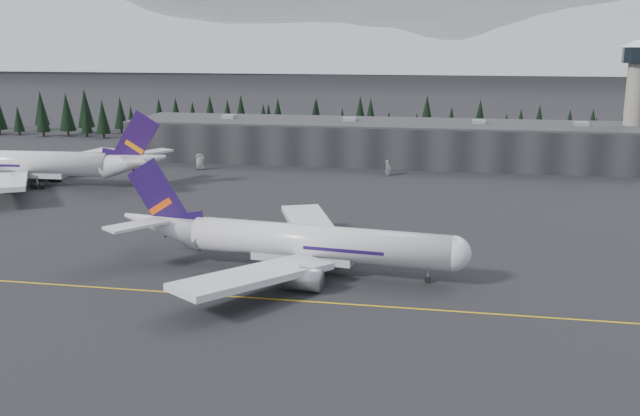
% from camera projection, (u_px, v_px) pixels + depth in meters
% --- Properties ---
extents(ground, '(1400.00, 1400.00, 0.00)m').
position_uv_depth(ground, '(296.00, 296.00, 107.45)').
color(ground, black).
rests_on(ground, ground).
extents(taxiline, '(400.00, 0.40, 0.02)m').
position_uv_depth(taxiline, '(293.00, 301.00, 105.53)').
color(taxiline, gold).
rests_on(taxiline, ground).
extents(terminal, '(160.00, 30.00, 12.60)m').
position_uv_depth(terminal, '(381.00, 141.00, 225.56)').
color(terminal, black).
rests_on(terminal, ground).
extents(control_tower, '(10.00, 10.00, 37.70)m').
position_uv_depth(control_tower, '(635.00, 89.00, 211.07)').
color(control_tower, gray).
rests_on(control_tower, ground).
extents(treeline, '(360.00, 20.00, 15.00)m').
position_uv_depth(treeline, '(391.00, 124.00, 260.68)').
color(treeline, black).
rests_on(treeline, ground).
extents(mountain_ridge, '(4400.00, 900.00, 420.00)m').
position_uv_depth(mountain_ridge, '(440.00, 66.00, 1063.97)').
color(mountain_ridge, white).
rests_on(mountain_ridge, ground).
extents(jet_main, '(60.98, 56.06, 17.94)m').
position_uv_depth(jet_main, '(288.00, 241.00, 118.48)').
color(jet_main, silver).
rests_on(jet_main, ground).
extents(jet_parked, '(68.89, 63.45, 20.25)m').
position_uv_depth(jet_parked, '(40.00, 164.00, 188.11)').
color(jet_parked, silver).
rests_on(jet_parked, ground).
extents(gse_vehicle_a, '(3.17, 5.14, 1.33)m').
position_uv_depth(gse_vehicle_a, '(200.00, 167.00, 211.82)').
color(gse_vehicle_a, silver).
rests_on(gse_vehicle_a, ground).
extents(gse_vehicle_b, '(4.77, 2.60, 1.54)m').
position_uv_depth(gse_vehicle_b, '(388.00, 173.00, 202.61)').
color(gse_vehicle_b, '#B9B9BB').
rests_on(gse_vehicle_b, ground).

